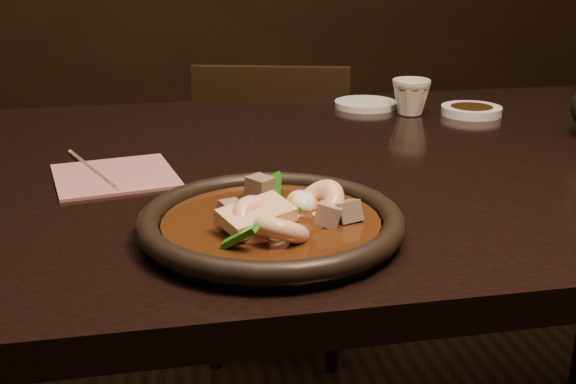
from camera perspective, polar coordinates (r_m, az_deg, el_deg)
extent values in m
cube|color=black|center=(1.09, 5.20, 1.68)|extent=(1.60, 0.90, 0.04)
cube|color=black|center=(1.90, -0.86, -1.51)|extent=(0.46, 0.46, 0.04)
cylinder|color=black|center=(2.11, 3.59, -5.22)|extent=(0.03, 0.03, 0.36)
cylinder|color=black|center=(1.84, 3.56, -9.12)|extent=(0.03, 0.03, 0.36)
cylinder|color=black|center=(2.13, -4.59, -5.00)|extent=(0.03, 0.03, 0.36)
cylinder|color=black|center=(1.87, -5.89, -8.81)|extent=(0.03, 0.03, 0.36)
cube|color=black|center=(1.67, -1.35, 3.27)|extent=(0.35, 0.12, 0.39)
cylinder|color=black|center=(0.79, -1.34, -3.10)|extent=(0.27, 0.27, 0.01)
torus|color=black|center=(0.79, -1.34, -2.26)|extent=(0.29, 0.29, 0.03)
cylinder|color=#351A09|center=(0.79, -1.34, -2.54)|extent=(0.24, 0.24, 0.01)
ellipsoid|color=#351A09|center=(0.79, -1.34, -2.54)|extent=(0.13, 0.13, 0.04)
torus|color=#FFC6A1|center=(0.80, 2.38, -1.11)|extent=(0.08, 0.08, 0.05)
torus|color=#FFC6A1|center=(0.74, -0.58, -3.08)|extent=(0.08, 0.08, 0.05)
torus|color=#FFC6A1|center=(0.75, -2.36, -2.68)|extent=(0.08, 0.07, 0.06)
cube|color=gray|center=(0.77, 3.24, -1.83)|extent=(0.04, 0.04, 0.03)
cube|color=gray|center=(0.85, -2.26, 0.44)|extent=(0.04, 0.04, 0.03)
cube|color=gray|center=(0.79, 4.64, -1.55)|extent=(0.03, 0.04, 0.03)
cube|color=gray|center=(0.80, -4.47, -1.67)|extent=(0.04, 0.04, 0.03)
cube|color=gray|center=(0.78, -0.58, -2.00)|extent=(0.04, 0.04, 0.03)
cube|color=gray|center=(0.78, -1.99, -1.99)|extent=(0.03, 0.04, 0.03)
cylinder|color=#DB6406|center=(0.80, 1.18, -0.91)|extent=(0.06, 0.05, 0.04)
cylinder|color=#DB6406|center=(0.77, -0.44, -2.39)|extent=(0.05, 0.04, 0.05)
cylinder|color=#DB6406|center=(0.78, -1.55, -1.34)|extent=(0.03, 0.05, 0.04)
cylinder|color=#DB6406|center=(0.82, 0.08, -1.12)|extent=(0.06, 0.06, 0.03)
cylinder|color=#DB6406|center=(0.80, -0.60, -1.91)|extent=(0.04, 0.05, 0.04)
cylinder|color=#DB6406|center=(0.80, -1.47, -1.34)|extent=(0.04, 0.05, 0.04)
cube|color=#247115|center=(0.86, -1.00, 0.55)|extent=(0.02, 0.04, 0.02)
cube|color=#247115|center=(0.81, -2.88, -1.60)|extent=(0.04, 0.02, 0.03)
cube|color=#247115|center=(0.79, -0.22, -1.09)|extent=(0.03, 0.04, 0.02)
cube|color=#247115|center=(0.71, -3.84, -3.53)|extent=(0.04, 0.03, 0.03)
cube|color=#247115|center=(0.78, -2.17, -2.38)|extent=(0.04, 0.02, 0.03)
ellipsoid|color=white|center=(0.79, -1.96, -1.09)|extent=(0.03, 0.04, 0.02)
ellipsoid|color=white|center=(0.75, -3.26, -2.41)|extent=(0.04, 0.04, 0.02)
ellipsoid|color=white|center=(0.77, -0.26, -2.20)|extent=(0.04, 0.03, 0.02)
ellipsoid|color=white|center=(0.80, 1.03, -0.83)|extent=(0.03, 0.04, 0.03)
ellipsoid|color=white|center=(0.75, -1.05, -3.46)|extent=(0.03, 0.03, 0.02)
cube|color=#F4CB91|center=(0.75, -2.51, -1.83)|extent=(0.09, 0.07, 0.03)
cylinder|color=white|center=(1.39, 14.29, 6.26)|extent=(0.11, 0.11, 0.02)
cylinder|color=white|center=(1.42, 6.14, 6.91)|extent=(0.12, 0.12, 0.01)
imported|color=beige|center=(1.36, 9.68, 7.50)|extent=(0.09, 0.08, 0.07)
cylinder|color=tan|center=(1.05, -15.08, 1.63)|extent=(0.08, 0.19, 0.01)
cylinder|color=tan|center=(1.06, -15.26, 1.78)|extent=(0.08, 0.19, 0.01)
cube|color=#B26E6E|center=(1.02, -13.52, 1.25)|extent=(0.18, 0.18, 0.00)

